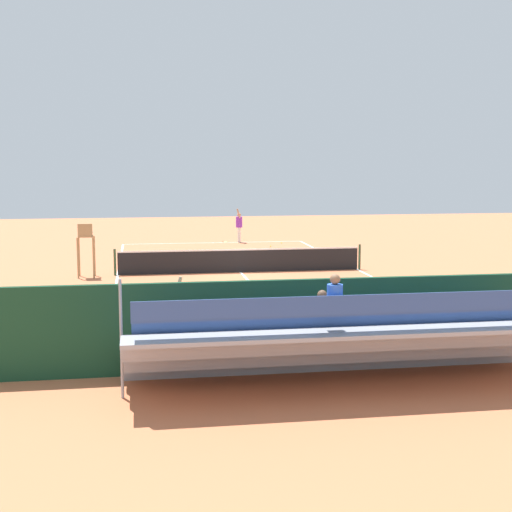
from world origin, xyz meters
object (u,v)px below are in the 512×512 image
Objects in this scene: tennis_net at (241,260)px; tennis_ball_far at (282,243)px; tennis_racket at (225,242)px; tennis_ball_near at (271,246)px; tennis_player at (239,224)px; line_judge at (181,317)px; umpire_chair at (86,244)px; equipment_bag at (378,349)px; bleacher_stand at (337,342)px; courtside_bench at (445,329)px.

tennis_ball_far is (-3.71, -10.01, -0.47)m from tennis_net.
tennis_ball_near is (-2.16, 2.49, 0.02)m from tennis_racket.
tennis_player reaches higher than tennis_net.
tennis_ball_far is at bearing -106.80° from line_judge.
tennis_player is at bearing -101.06° from line_judge.
umpire_chair reaches higher than tennis_net.
equipment_bag is 0.47× the size of tennis_player.
umpire_chair reaches higher than equipment_bag.
tennis_ball_far is at bearing 158.52° from tennis_racket.
bleacher_stand reaches higher than equipment_bag.
line_judge is (4.60, -0.46, 0.84)m from equipment_bag.
line_judge is at bearing 73.20° from tennis_ball_far.
tennis_player reaches higher than tennis_ball_far.
tennis_ball_far is at bearing -98.70° from bleacher_stand.
bleacher_stand is 2.58m from equipment_bag.
tennis_player is at bearing 163.24° from tennis_racket.
tennis_net reaches higher than equipment_bag.
bleacher_stand is 26.34m from tennis_player.
tennis_racket is (-6.90, -11.50, -1.30)m from umpire_chair.
umpire_chair is (6.04, -15.02, 0.41)m from bleacher_stand.
equipment_bag is 24.38m from tennis_player.
line_judge is (6.07, 21.64, 0.98)m from tennis_ball_near.
tennis_net is 10.68m from tennis_ball_far.
tennis_ball_far is at bearing -123.24° from tennis_ball_near.
equipment_bag is (-1.39, 13.40, -0.32)m from tennis_net.
tennis_ball_far is (-3.02, 1.19, 0.02)m from tennis_racket.
tennis_net is 9.17m from tennis_ball_near.
tennis_net is 156.06× the size of tennis_ball_near.
tennis_racket is 8.88× the size of tennis_ball_far.
tennis_ball_near is at bearing 130.94° from tennis_racket.
bleacher_stand reaches higher than umpire_chair.
tennis_net is at bearing 82.41° from tennis_player.
tennis_net is 6.26m from umpire_chair.
tennis_ball_near is at bearing -108.18° from tennis_net.
equipment_bag is 23.52m from tennis_ball_far.
bleacher_stand is at bearing 51.11° from equipment_bag.
line_judge reaches higher than tennis_ball_near.
bleacher_stand is at bearing 141.94° from line_judge.
umpire_chair is 32.42× the size of tennis_ball_far.
tennis_ball_near is at bearing -93.79° from equipment_bag.
tennis_racket is at bearing -99.20° from line_judge.
equipment_bag is 0.47× the size of line_judge.
tennis_racket is 24.46m from line_judge.
tennis_player is 29.18× the size of tennis_ball_near.
line_judge is at bearing 78.94° from tennis_player.
courtside_bench is at bearing 103.18° from tennis_net.
line_judge reaches higher than tennis_net.
tennis_ball_near is at bearing 56.76° from tennis_ball_far.
bleacher_stand is at bearing 81.30° from tennis_ball_far.
tennis_net is at bearing -90.60° from bleacher_stand.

